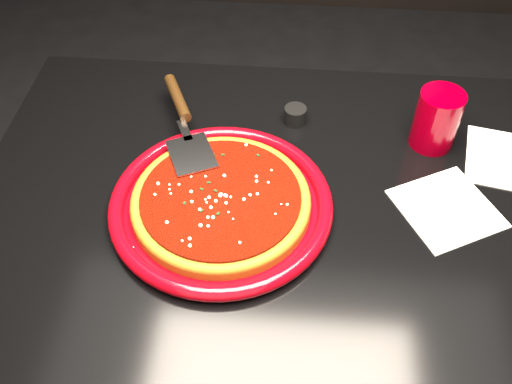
{
  "coord_description": "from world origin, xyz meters",
  "views": [
    {
      "loc": [
        -0.02,
        -0.7,
        1.53
      ],
      "look_at": [
        -0.07,
        -0.01,
        0.77
      ],
      "focal_mm": 40.0,
      "sensor_mm": 36.0,
      "label": 1
    }
  ],
  "objects_px": {
    "plate": "(221,204)",
    "ramekin": "(295,115)",
    "table": "(288,305)",
    "pizza_server": "(185,122)",
    "cup": "(437,119)"
  },
  "relations": [
    {
      "from": "plate",
      "to": "pizza_server",
      "type": "distance_m",
      "value": 0.2
    },
    {
      "from": "plate",
      "to": "pizza_server",
      "type": "height_order",
      "value": "pizza_server"
    },
    {
      "from": "pizza_server",
      "to": "ramekin",
      "type": "bearing_deg",
      "value": -4.83
    },
    {
      "from": "plate",
      "to": "pizza_server",
      "type": "bearing_deg",
      "value": 117.53
    },
    {
      "from": "table",
      "to": "pizza_server",
      "type": "bearing_deg",
      "value": 148.69
    },
    {
      "from": "table",
      "to": "ramekin",
      "type": "xyz_separation_m",
      "value": [
        -0.01,
        0.21,
        0.39
      ]
    },
    {
      "from": "table",
      "to": "pizza_server",
      "type": "height_order",
      "value": "pizza_server"
    },
    {
      "from": "plate",
      "to": "ramekin",
      "type": "bearing_deg",
      "value": 64.09
    },
    {
      "from": "cup",
      "to": "ramekin",
      "type": "relative_size",
      "value": 2.64
    },
    {
      "from": "plate",
      "to": "cup",
      "type": "height_order",
      "value": "cup"
    },
    {
      "from": "table",
      "to": "pizza_server",
      "type": "distance_m",
      "value": 0.5
    },
    {
      "from": "plate",
      "to": "cup",
      "type": "xyz_separation_m",
      "value": [
        0.4,
        0.21,
        0.05
      ]
    },
    {
      "from": "plate",
      "to": "ramekin",
      "type": "relative_size",
      "value": 8.77
    },
    {
      "from": "table",
      "to": "ramekin",
      "type": "bearing_deg",
      "value": 92.89
    },
    {
      "from": "table",
      "to": "plate",
      "type": "distance_m",
      "value": 0.41
    }
  ]
}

